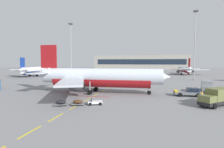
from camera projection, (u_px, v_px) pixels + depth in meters
ground at (184, 88)px, 54.01m from camera, size 400.00×400.00×0.00m
apron_paint_markings at (109, 87)px, 56.08m from camera, size 8.00×97.00×0.01m
airliner_foreground at (98, 77)px, 45.96m from camera, size 34.76×34.61×12.20m
pushback_tug at (189, 92)px, 42.16m from camera, size 6.16×3.48×2.08m
airliner_mid_left at (185, 69)px, 113.43m from camera, size 27.58×27.80×9.74m
airliner_far_right at (34, 70)px, 99.87m from camera, size 27.69×28.06×9.83m
catering_truck at (217, 97)px, 32.61m from camera, size 6.78×6.50×3.14m
fuel_service_truck at (207, 87)px, 45.58m from camera, size 3.81×7.35×3.14m
baggage_train at (78, 102)px, 33.24m from camera, size 8.56×4.42×1.14m
ground_crew_worker at (202, 95)px, 38.36m from camera, size 0.47×0.54×1.69m
apron_light_mast_near at (71, 44)px, 92.58m from camera, size 1.80×1.80×26.99m
apron_light_mast_far at (195, 38)px, 77.56m from camera, size 1.80×1.80×29.21m
terminal_satellite at (141, 62)px, 187.18m from camera, size 92.68×19.01×15.62m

